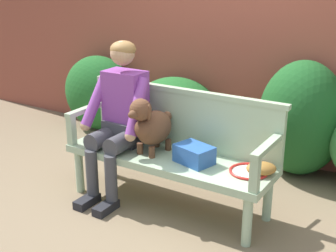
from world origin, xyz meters
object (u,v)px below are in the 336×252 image
(baseball_glove, at_px, (261,168))
(tennis_racket, at_px, (251,170))
(garden_bench, at_px, (168,162))
(person_seated, at_px, (120,114))
(dog_on_bench, at_px, (151,125))
(sports_bag, at_px, (194,154))

(baseball_glove, bearing_deg, tennis_racket, 138.89)
(garden_bench, distance_m, person_seated, 0.57)
(dog_on_bench, bearing_deg, tennis_racket, 7.23)
(garden_bench, height_order, dog_on_bench, dog_on_bench)
(baseball_glove, distance_m, sports_bag, 0.52)
(person_seated, distance_m, baseball_glove, 1.24)
(person_seated, height_order, sports_bag, person_seated)
(garden_bench, xyz_separation_m, person_seated, (-0.46, -0.02, 0.33))
(tennis_racket, distance_m, sports_bag, 0.44)
(dog_on_bench, relative_size, tennis_racket, 0.84)
(garden_bench, distance_m, baseball_glove, 0.77)
(dog_on_bench, bearing_deg, garden_bench, 13.50)
(person_seated, distance_m, sports_bag, 0.74)
(garden_bench, distance_m, dog_on_bench, 0.33)
(tennis_racket, bearing_deg, person_seated, -175.70)
(tennis_racket, xyz_separation_m, baseball_glove, (0.08, -0.01, 0.04))
(dog_on_bench, distance_m, baseball_glove, 0.93)
(baseball_glove, height_order, sports_bag, sports_bag)
(dog_on_bench, xyz_separation_m, tennis_racket, (0.82, 0.10, -0.23))
(garden_bench, xyz_separation_m, tennis_racket, (0.68, 0.07, 0.07))
(person_seated, relative_size, dog_on_bench, 2.69)
(garden_bench, height_order, person_seated, person_seated)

